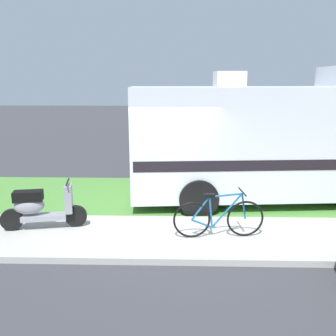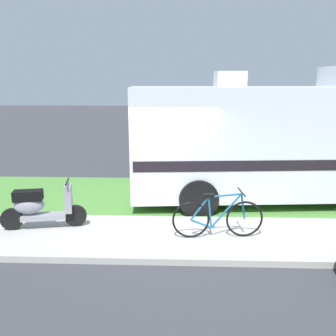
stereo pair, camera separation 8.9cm
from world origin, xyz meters
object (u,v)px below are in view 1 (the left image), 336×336
scooter (40,207)px  bicycle (219,217)px  pickup_truck_near (278,136)px  motorhome_rv (272,139)px

scooter → bicycle: (3.54, -0.32, -0.06)m
scooter → pickup_truck_near: (6.65, 7.27, 0.39)m
motorhome_rv → pickup_truck_near: motorhome_rv is taller
motorhome_rv → bicycle: 3.24m
scooter → pickup_truck_near: size_ratio=0.32×
bicycle → motorhome_rv: bearing=58.8°
motorhome_rv → bicycle: bearing=-121.2°
motorhome_rv → pickup_truck_near: (1.53, 4.98, -0.66)m
bicycle → pickup_truck_near: 8.21m
motorhome_rv → bicycle: (-1.58, -2.61, -1.11)m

